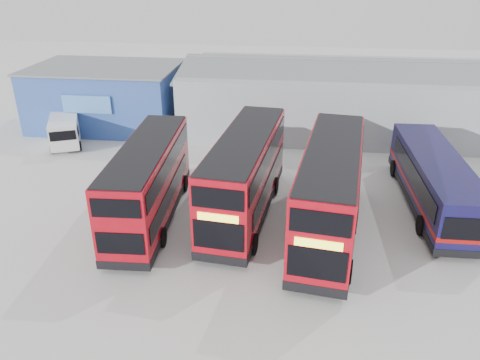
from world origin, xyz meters
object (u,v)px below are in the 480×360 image
Objects in this scene: double_decker_centre at (245,176)px; double_decker_right at (329,193)px; maintenance_shed at (364,98)px; double_decker_left at (149,184)px; panel_van at (65,129)px; office_block at (107,96)px; single_decker_blue at (433,182)px.

double_decker_right is (4.57, -1.57, 0.07)m from double_decker_centre.
maintenance_shed reaches higher than double_decker_left.
double_decker_left is 14.67m from panel_van.
office_block is 24.25m from double_decker_right.
double_decker_centre is 2.07× the size of panel_van.
panel_van is (-15.26, 9.27, -1.10)m from double_decker_centre.
maintenance_shed is 14.44m from single_decker_blue.
double_decker_right is (9.72, -0.26, 0.21)m from double_decker_left.
single_decker_blue is (15.93, 3.52, -0.64)m from double_decker_left.
single_decker_blue is at bearing 38.83° from double_decker_right.
double_decker_right is 22.63m from panel_van.
double_decker_left is 16.32m from single_decker_blue.
double_decker_left is at bearing 11.17° from single_decker_blue.
single_decker_blue is (2.45, -14.19, -1.02)m from maintenance_shed.
maintenance_shed reaches higher than office_block.
office_block is 22.09m from maintenance_shed.
panel_van is at bearing -163.18° from maintenance_shed.
office_block is at bearing 49.36° from panel_van.
double_decker_centre is (13.67, -14.40, -0.22)m from office_block.
panel_van is at bearing -16.47° from single_decker_blue.
double_decker_left is at bearing -61.53° from office_block.
double_decker_centre is (5.15, 1.31, 0.14)m from double_decker_left.
maintenance_shed is at bearing -81.52° from single_decker_blue.
double_decker_left is 0.90× the size of single_decker_blue.
double_decker_right is at bearing -41.20° from office_block.
double_decker_left is at bearing -69.74° from panel_van.
maintenance_shed reaches higher than double_decker_centre.
maintenance_shed reaches higher than panel_van.
double_decker_right is at bearing -12.96° from double_decker_centre.
panel_van is (-23.59, -7.13, -1.34)m from maintenance_shed.
single_decker_blue is at bearing -38.60° from panel_van.
office_block is at bearing 139.51° from double_decker_centre.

